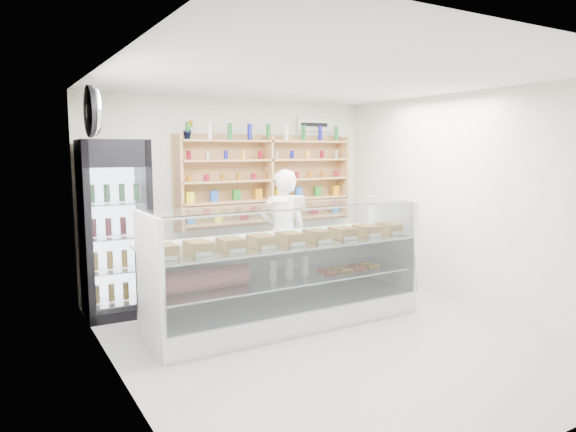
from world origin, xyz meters
TOP-DOWN VIEW (x-y plane):
  - room at (0.00, 0.00)m, footprint 5.00×5.00m
  - display_counter at (-0.21, 0.60)m, footprint 3.28×0.98m
  - shop_worker at (0.33, 1.61)m, footprint 0.74×0.59m
  - drinks_cooler at (-1.85, 1.99)m, footprint 0.81×0.79m
  - wall_shelving at (0.50, 2.34)m, footprint 2.84×0.28m
  - potted_plant at (-0.75, 2.34)m, footprint 0.15×0.12m
  - security_mirror at (-2.17, 1.20)m, footprint 0.15×0.50m
  - wall_sign at (1.40, 2.47)m, footprint 0.62×0.03m

SIDE VIEW (x-z plane):
  - display_counter at x=-0.21m, z-range -0.33..1.10m
  - shop_worker at x=0.33m, z-range 0.00..1.79m
  - drinks_cooler at x=-1.85m, z-range 0.00..2.18m
  - room at x=0.00m, z-range -1.10..3.90m
  - wall_shelving at x=0.50m, z-range 0.93..2.26m
  - potted_plant at x=-0.75m, z-range 2.20..2.46m
  - security_mirror at x=-2.17m, z-range 2.20..2.70m
  - wall_sign at x=1.40m, z-range 2.35..2.55m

